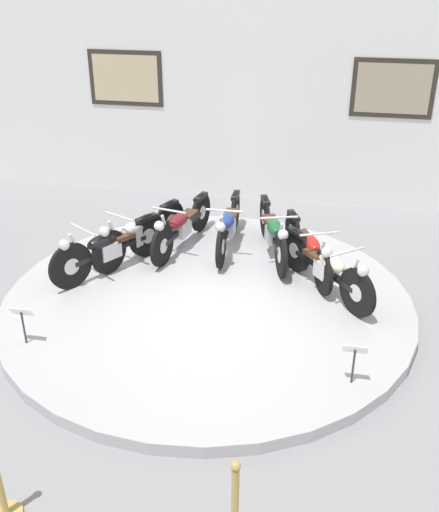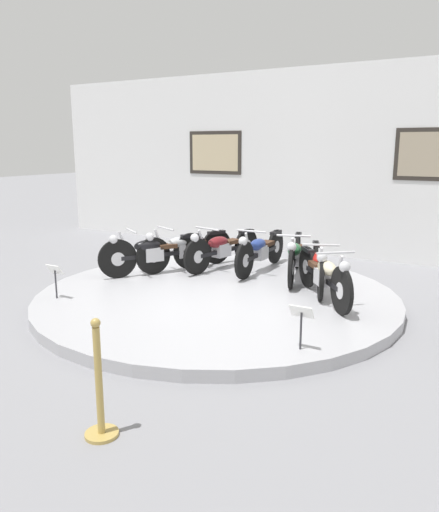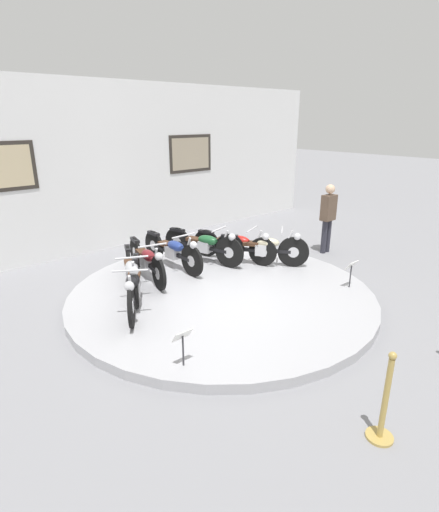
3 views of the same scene
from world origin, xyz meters
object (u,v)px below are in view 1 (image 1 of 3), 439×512
at_px(motorcycle_black, 108,247).
at_px(motorcycle_silver, 139,232).
at_px(info_placard_front_left, 22,317).
at_px(motorcycle_green, 273,232).
at_px(stanchion_post_left_of_entry, 0,487).
at_px(motorcycle_blue, 228,225).
at_px(motorcycle_maroon, 181,225).
at_px(motorcycle_red, 308,248).
at_px(motorcycle_cream, 327,267).
at_px(info_placard_front_centre, 355,354).

bearing_deg(motorcycle_black, motorcycle_silver, 64.04).
relative_size(motorcycle_silver, info_placard_front_left, 3.60).
distance_m(motorcycle_green, stanchion_post_left_of_entry, 5.29).
bearing_deg(stanchion_post_left_of_entry, motorcycle_blue, 79.11).
relative_size(motorcycle_maroon, motorcycle_red, 1.06).
height_order(motorcycle_cream, info_placard_front_left, motorcycle_cream).
height_order(info_placard_front_left, stanchion_post_left_of_entry, stanchion_post_left_of_entry).
distance_m(motorcycle_maroon, motorcycle_blue, 0.72).
distance_m(motorcycle_green, motorcycle_cream, 1.26).
bearing_deg(motorcycle_cream, stanchion_post_left_of_entry, -121.95).
distance_m(motorcycle_maroon, stanchion_post_left_of_entry, 5.01).
relative_size(motorcycle_blue, motorcycle_green, 1.02).
bearing_deg(motorcycle_cream, info_placard_front_centre, -79.11).
bearing_deg(motorcycle_silver, motorcycle_maroon, 35.62).
xyz_separation_m(motorcycle_silver, motorcycle_green, (1.97, 0.40, 0.01)).
xyz_separation_m(motorcycle_maroon, info_placard_front_left, (-1.19, -2.82, -0.02)).
relative_size(motorcycle_blue, info_placard_front_centre, 3.89).
height_order(motorcycle_maroon, motorcycle_red, motorcycle_maroon).
height_order(motorcycle_green, info_placard_front_centre, motorcycle_green).
bearing_deg(info_placard_front_left, motorcycle_blue, 57.43).
height_order(motorcycle_maroon, motorcycle_green, motorcycle_green).
relative_size(motorcycle_green, stanchion_post_left_of_entry, 1.90).
bearing_deg(motorcycle_maroon, stanchion_post_left_of_entry, -93.24).
bearing_deg(info_placard_front_centre, motorcycle_silver, 142.37).
relative_size(motorcycle_silver, motorcycle_red, 1.00).
bearing_deg(motorcycle_red, stanchion_post_left_of_entry, -116.00).
distance_m(info_placard_front_left, stanchion_post_left_of_entry, 2.37).
height_order(motorcycle_silver, motorcycle_blue, motorcycle_silver).
xyz_separation_m(motorcycle_blue, motorcycle_red, (1.26, -0.54, -0.01)).
distance_m(motorcycle_red, info_placard_front_centre, 2.51).
distance_m(motorcycle_blue, motorcycle_cream, 1.89).
bearing_deg(motorcycle_blue, motorcycle_silver, -156.85).
relative_size(motorcycle_maroon, info_placard_front_centre, 3.81).
height_order(motorcycle_silver, info_placard_front_left, motorcycle_silver).
bearing_deg(motorcycle_maroon, motorcycle_red, -11.45).
bearing_deg(motorcycle_red, info_placard_front_left, -142.40).
height_order(motorcycle_silver, motorcycle_green, motorcycle_green).
distance_m(motorcycle_black, motorcycle_maroon, 1.26).
bearing_deg(info_placard_front_centre, motorcycle_green, 112.75).
bearing_deg(stanchion_post_left_of_entry, info_placard_front_left, 112.57).
xyz_separation_m(motorcycle_blue, motorcycle_cream, (1.53, -1.10, 0.00)).
bearing_deg(motorcycle_cream, motorcycle_maroon, 156.93).
xyz_separation_m(motorcycle_black, info_placard_front_centre, (3.42, -1.87, -0.03)).
xyz_separation_m(motorcycle_silver, info_placard_front_left, (-0.64, -2.43, -0.02)).
xyz_separation_m(motorcycle_silver, motorcycle_maroon, (0.55, 0.39, -0.01)).
bearing_deg(motorcycle_black, info_placard_front_left, -101.03).
bearing_deg(motorcycle_black, motorcycle_maroon, 49.24).
bearing_deg(stanchion_post_left_of_entry, motorcycle_red, 64.00).
height_order(motorcycle_blue, motorcycle_cream, motorcycle_cream).
distance_m(motorcycle_red, info_placard_front_left, 3.98).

